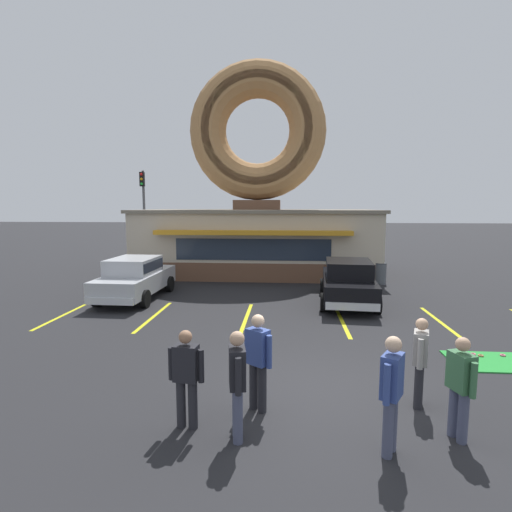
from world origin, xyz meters
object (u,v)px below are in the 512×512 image
trash_bin (380,273)px  pedestrian_blue_sweater_man (460,384)px  pedestrian_hooded_kid (392,389)px  pedestrian_beanie_man (420,358)px  traffic_light_pole (144,204)px  car_black (348,280)px  pedestrian_crossing_woman (237,380)px  pedestrian_clipboard_woman (186,374)px  car_silver (135,276)px  pedestrian_leather_jacket_man (258,358)px

trash_bin → pedestrian_blue_sweater_man: bearing=-97.5°
pedestrian_hooded_kid → pedestrian_beanie_man: 1.69m
traffic_light_pole → pedestrian_hooded_kid: bearing=-61.4°
traffic_light_pole → car_black: bearing=-42.9°
pedestrian_crossing_woman → traffic_light_pole: (-8.52, 19.54, 2.76)m
pedestrian_hooded_kid → pedestrian_beanie_man: bearing=59.3°
traffic_light_pole → trash_bin: bearing=-26.7°
car_black → pedestrian_clipboard_woman: size_ratio=2.90×
trash_bin → pedestrian_clipboard_woman: bearing=-115.0°
car_silver → pedestrian_crossing_woman: (5.07, -8.97, 0.07)m
car_black → pedestrian_beanie_man: bearing=-89.0°
pedestrian_beanie_man → pedestrian_crossing_woman: pedestrian_crossing_woman is taller
car_silver → pedestrian_beanie_man: bearing=-43.4°
car_silver → pedestrian_crossing_woman: bearing=-60.5°
pedestrian_leather_jacket_man → pedestrian_beanie_man: 2.86m
pedestrian_blue_sweater_man → trash_bin: pedestrian_blue_sweater_man is taller
pedestrian_clipboard_woman → trash_bin: (5.83, 12.48, -0.39)m
pedestrian_crossing_woman → traffic_light_pole: bearing=113.6°
pedestrian_beanie_man → pedestrian_crossing_woman: bearing=-157.6°
car_black → pedestrian_leather_jacket_man: bearing=-108.8°
pedestrian_blue_sweater_man → pedestrian_beanie_man: size_ratio=1.00×
pedestrian_hooded_kid → pedestrian_beanie_man: size_ratio=1.09×
pedestrian_blue_sweater_man → pedestrian_hooded_kid: size_ratio=0.92×
car_black → pedestrian_leather_jacket_man: size_ratio=2.73×
pedestrian_blue_sweater_man → traffic_light_pole: traffic_light_pole is taller
pedestrian_blue_sweater_man → trash_bin: 12.59m
pedestrian_clipboard_woman → pedestrian_beanie_man: pedestrian_clipboard_woman is taller
pedestrian_leather_jacket_man → pedestrian_clipboard_woman: pedestrian_leather_jacket_man is taller
traffic_light_pole → pedestrian_blue_sweater_man: bearing=-58.4°
trash_bin → car_silver: bearing=-159.4°
pedestrian_leather_jacket_man → pedestrian_beanie_man: bearing=7.4°
pedestrian_crossing_woman → traffic_light_pole: size_ratio=0.29×
car_silver → traffic_light_pole: 11.47m
pedestrian_beanie_man → traffic_light_pole: 21.82m
car_black → pedestrian_leather_jacket_man: 8.41m
pedestrian_clipboard_woman → pedestrian_crossing_woman: pedestrian_crossing_woman is taller
pedestrian_blue_sweater_man → pedestrian_leather_jacket_man: bearing=168.5°
car_silver → trash_bin: size_ratio=4.71×
pedestrian_beanie_man → car_black: bearing=91.0°
car_black → pedestrian_clipboard_woman: (-3.80, -8.60, 0.02)m
pedestrian_blue_sweater_man → pedestrian_hooded_kid: bearing=-158.2°
pedestrian_hooded_kid → pedestrian_crossing_woman: bearing=175.2°
car_black → pedestrian_leather_jacket_man: pedestrian_leather_jacket_man is taller
pedestrian_hooded_kid → pedestrian_clipboard_woman: bearing=171.7°
trash_bin → pedestrian_leather_jacket_man: bearing=-111.8°
pedestrian_leather_jacket_man → traffic_light_pole: 20.78m
pedestrian_hooded_kid → pedestrian_clipboard_woman: (-3.07, 0.45, -0.08)m
pedestrian_leather_jacket_man → trash_bin: size_ratio=1.76×
pedestrian_leather_jacket_man → pedestrian_clipboard_woman: bearing=-149.9°
pedestrian_leather_jacket_man → trash_bin: bearing=68.2°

